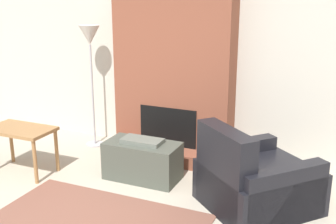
% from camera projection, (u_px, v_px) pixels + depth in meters
% --- Properties ---
extents(wall_back, '(6.96, 0.06, 2.60)m').
position_uv_depth(wall_back, '(180.00, 57.00, 5.66)').
color(wall_back, beige).
rests_on(wall_back, ground_plane).
extents(fireplace, '(1.59, 0.67, 2.60)m').
position_uv_depth(fireplace, '(173.00, 64.00, 5.47)').
color(fireplace, brown).
rests_on(fireplace, ground_plane).
extents(ottoman, '(0.87, 0.44, 0.50)m').
position_uv_depth(ottoman, '(143.00, 160.00, 4.97)').
color(ottoman, '#474C42').
rests_on(ottoman, ground_plane).
extents(armchair, '(1.39, 1.40, 0.90)m').
position_uv_depth(armchair, '(252.00, 182.00, 4.28)').
color(armchair, black).
rests_on(armchair, ground_plane).
extents(side_table, '(0.80, 0.47, 0.57)m').
position_uv_depth(side_table, '(21.00, 134.00, 5.08)').
color(side_table, '#9E7042').
rests_on(side_table, ground_plane).
extents(floor_lamp_left, '(0.29, 0.29, 1.71)m').
position_uv_depth(floor_lamp_left, '(90.00, 44.00, 5.72)').
color(floor_lamp_left, '#ADADB2').
rests_on(floor_lamp_left, ground_plane).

